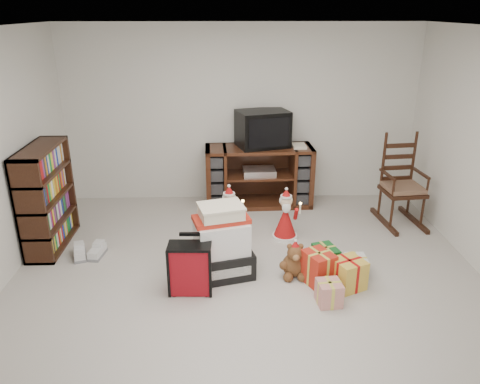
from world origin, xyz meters
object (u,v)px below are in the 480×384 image
(tv_stand, at_px, (259,176))
(gift_pile, at_px, (222,246))
(santa_figurine, at_px, (285,219))
(sneaker_pair, at_px, (89,252))
(gift_cluster, at_px, (333,270))
(mrs_claus_figurine, at_px, (229,218))
(rocking_chair, at_px, (401,191))
(red_suitcase, at_px, (190,268))
(bookshelf, at_px, (47,199))
(teddy_bear, at_px, (294,262))
(crt_television, at_px, (263,129))

(tv_stand, xyz_separation_m, gift_pile, (-0.52, -1.92, -0.09))
(santa_figurine, bearing_deg, gift_pile, -132.77)
(sneaker_pair, height_order, gift_cluster, gift_cluster)
(gift_pile, bearing_deg, mrs_claus_figurine, 69.15)
(rocking_chair, height_order, sneaker_pair, rocking_chair)
(red_suitcase, bearing_deg, santa_figurine, 48.90)
(santa_figurine, relative_size, gift_cluster, 0.72)
(bookshelf, xyz_separation_m, rocking_chair, (4.38, 0.55, -0.17))
(bookshelf, relative_size, rocking_chair, 1.00)
(gift_pile, height_order, teddy_bear, gift_pile)
(gift_pile, distance_m, mrs_claus_figurine, 0.90)
(bookshelf, height_order, teddy_bear, bookshelf)
(crt_television, bearing_deg, santa_figurine, -95.97)
(tv_stand, distance_m, gift_pile, 1.99)
(rocking_chair, height_order, gift_cluster, rocking_chair)
(mrs_claus_figurine, distance_m, crt_television, 1.45)
(sneaker_pair, relative_size, gift_cluster, 0.43)
(rocking_chair, bearing_deg, sneaker_pair, -173.31)
(gift_cluster, bearing_deg, sneaker_pair, 167.11)
(bookshelf, distance_m, santa_figurine, 2.83)
(bookshelf, height_order, red_suitcase, bookshelf)
(rocking_chair, bearing_deg, tv_stand, 155.16)
(rocking_chair, relative_size, gift_cluster, 1.36)
(santa_figurine, xyz_separation_m, gift_cluster, (0.38, -1.02, -0.11))
(bookshelf, bearing_deg, tv_stand, 24.76)
(red_suitcase, relative_size, santa_figurine, 0.95)
(bookshelf, relative_size, red_suitcase, 1.98)
(santa_figurine, bearing_deg, mrs_claus_figurine, 175.63)
(sneaker_pair, bearing_deg, mrs_claus_figurine, 8.71)
(rocking_chair, relative_size, sneaker_pair, 3.18)
(red_suitcase, bearing_deg, teddy_bear, 15.94)
(bookshelf, height_order, gift_cluster, bookshelf)
(tv_stand, xyz_separation_m, gift_cluster, (0.63, -2.11, -0.29))
(gift_pile, relative_size, santa_figurine, 1.21)
(rocking_chair, relative_size, teddy_bear, 3.25)
(tv_stand, xyz_separation_m, bookshelf, (-2.55, -1.18, 0.16))
(gift_cluster, bearing_deg, red_suitcase, -174.76)
(red_suitcase, bearing_deg, gift_cluster, 7.29)
(tv_stand, bearing_deg, teddy_bear, -85.13)
(bookshelf, relative_size, gift_cluster, 1.36)
(bookshelf, xyz_separation_m, gift_pile, (2.03, -0.75, -0.24))
(santa_figurine, height_order, sneaker_pair, santa_figurine)
(mrs_claus_figurine, relative_size, sneaker_pair, 1.76)
(bookshelf, bearing_deg, mrs_claus_figurine, 3.90)
(teddy_bear, bearing_deg, mrs_claus_figurine, 125.77)
(bookshelf, distance_m, mrs_claus_figurine, 2.15)
(red_suitcase, distance_m, sneaker_pair, 1.45)
(crt_television, bearing_deg, gift_pile, -122.47)
(tv_stand, bearing_deg, bookshelf, -157.47)
(santa_figurine, distance_m, gift_cluster, 1.09)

